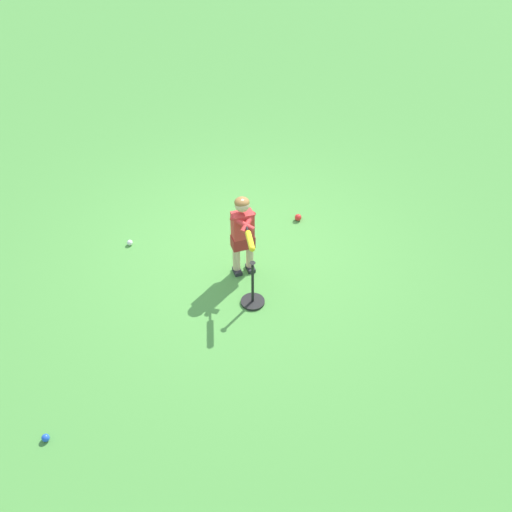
{
  "coord_description": "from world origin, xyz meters",
  "views": [
    {
      "loc": [
        3.09,
        5.38,
        5.21
      ],
      "look_at": [
        0.2,
        0.66,
        0.45
      ],
      "focal_mm": 44.19,
      "sensor_mm": 36.0,
      "label": 1
    }
  ],
  "objects": [
    {
      "name": "child_batter",
      "position": [
        0.21,
        0.39,
        0.65
      ],
      "size": [
        0.42,
        0.74,
        1.08
      ],
      "color": "#232328",
      "rests_on": "ground"
    },
    {
      "name": "play_ball_behind_batter",
      "position": [
        3.02,
        1.46,
        0.04
      ],
      "size": [
        0.08,
        0.08,
        0.08
      ],
      "primitive_type": "sphere",
      "color": "blue",
      "rests_on": "ground"
    },
    {
      "name": "batting_tee",
      "position": [
        0.39,
        0.9,
        0.1
      ],
      "size": [
        0.28,
        0.28,
        0.62
      ],
      "color": "black",
      "rests_on": "ground"
    },
    {
      "name": "ground_plane",
      "position": [
        0.0,
        0.0,
        0.0
      ],
      "size": [
        40.0,
        40.0,
        0.0
      ],
      "primitive_type": "plane",
      "color": "#519942"
    },
    {
      "name": "play_ball_midfield",
      "position": [
        -0.96,
        -0.13,
        0.05
      ],
      "size": [
        0.09,
        0.09,
        0.09
      ],
      "primitive_type": "sphere",
      "color": "red",
      "rests_on": "ground"
    },
    {
      "name": "play_ball_far_left",
      "position": [
        1.2,
        -0.83,
        0.04
      ],
      "size": [
        0.07,
        0.07,
        0.07
      ],
      "primitive_type": "sphere",
      "color": "white",
      "rests_on": "ground"
    }
  ]
}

